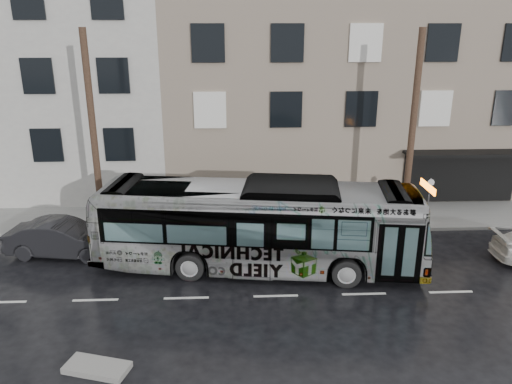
% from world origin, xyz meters
% --- Properties ---
extents(ground, '(120.00, 120.00, 0.00)m').
position_xyz_m(ground, '(0.00, 0.00, 0.00)').
color(ground, black).
rests_on(ground, ground).
extents(sidewalk, '(90.00, 3.60, 0.15)m').
position_xyz_m(sidewalk, '(0.00, 4.90, 0.07)').
color(sidewalk, gray).
rests_on(sidewalk, ground).
extents(building_taupe, '(20.00, 12.00, 11.00)m').
position_xyz_m(building_taupe, '(5.00, 12.70, 5.50)').
color(building_taupe, gray).
rests_on(building_taupe, ground).
extents(utility_pole_front, '(0.30, 0.30, 9.00)m').
position_xyz_m(utility_pole_front, '(6.50, 3.30, 4.65)').
color(utility_pole_front, '#4F3627').
rests_on(utility_pole_front, sidewalk).
extents(utility_pole_rear, '(0.30, 0.30, 9.00)m').
position_xyz_m(utility_pole_rear, '(-7.50, 3.30, 4.65)').
color(utility_pole_rear, '#4F3627').
rests_on(utility_pole_rear, sidewalk).
extents(sign_post, '(0.06, 0.06, 2.40)m').
position_xyz_m(sign_post, '(7.60, 3.30, 1.35)').
color(sign_post, slate).
rests_on(sign_post, sidewalk).
extents(bus, '(13.10, 4.68, 3.57)m').
position_xyz_m(bus, '(-0.52, -0.20, 1.78)').
color(bus, '#B2B2B2').
rests_on(bus, ground).
extents(dark_sedan, '(4.80, 2.21, 1.53)m').
position_xyz_m(dark_sedan, '(-8.61, 1.25, 0.76)').
color(dark_sedan, black).
rests_on(dark_sedan, ground).
extents(slush_pile, '(1.95, 1.28, 0.18)m').
position_xyz_m(slush_pile, '(-5.36, -6.32, 0.09)').
color(slush_pile, '#A9A7A0').
rests_on(slush_pile, ground).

